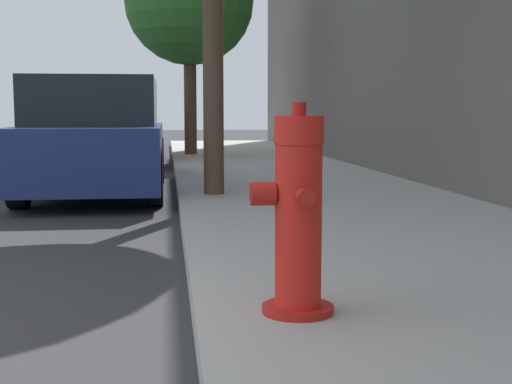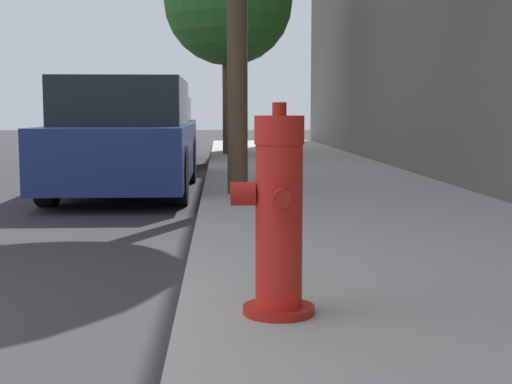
% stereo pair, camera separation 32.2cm
% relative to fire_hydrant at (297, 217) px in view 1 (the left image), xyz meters
% --- Properties ---
extents(fire_hydrant, '(0.38, 0.40, 0.96)m').
position_rel_fire_hydrant_xyz_m(fire_hydrant, '(0.00, 0.00, 0.00)').
color(fire_hydrant, red).
rests_on(fire_hydrant, sidewalk_slab).
extents(parked_car_near, '(1.70, 4.30, 1.49)m').
position_rel_fire_hydrant_xyz_m(parked_car_near, '(-1.48, 6.30, 0.12)').
color(parked_car_near, navy).
rests_on(parked_car_near, ground_plane).
extents(parked_car_mid, '(1.78, 4.31, 1.38)m').
position_rel_fire_hydrant_xyz_m(parked_car_mid, '(-1.71, 11.94, 0.07)').
color(parked_car_mid, maroon).
rests_on(parked_car_mid, ground_plane).
extents(street_tree_far, '(2.77, 2.77, 4.69)m').
position_rel_fire_hydrant_xyz_m(street_tree_far, '(-0.07, 12.52, 2.84)').
color(street_tree_far, brown).
rests_on(street_tree_far, sidewalk_slab).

